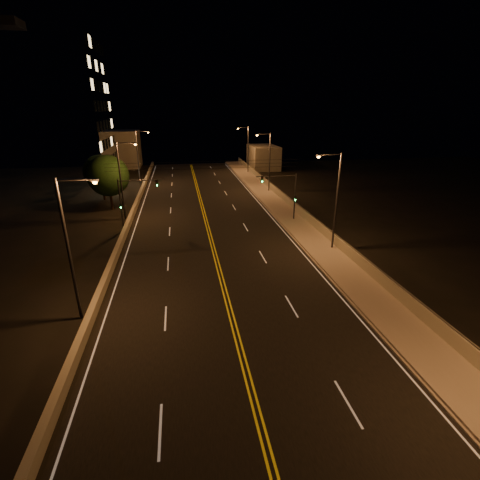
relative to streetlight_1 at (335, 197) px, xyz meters
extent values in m
plane|color=black|center=(-11.53, -20.03, -5.55)|extent=(160.00, 160.00, 0.00)
cube|color=black|center=(-11.53, -0.03, -5.54)|extent=(18.00, 120.00, 0.02)
cube|color=gray|center=(-0.73, -0.03, -5.40)|extent=(3.60, 120.00, 0.30)
cube|color=gray|center=(-2.60, -0.03, -5.48)|extent=(0.14, 120.00, 0.15)
cube|color=gray|center=(0.92, -0.03, -4.75)|extent=(0.30, 120.00, 1.00)
cube|color=gray|center=(-20.97, -0.03, -5.18)|extent=(0.45, 120.00, 0.75)
cube|color=gray|center=(4.97, 49.83, -2.95)|extent=(6.00, 10.00, 5.20)
cube|color=gray|center=(-27.53, 57.50, -1.35)|extent=(8.00, 8.00, 8.41)
cylinder|color=black|center=(0.92, -0.03, -4.22)|extent=(0.06, 120.00, 0.06)
cube|color=silver|center=(-20.13, -0.03, -5.53)|extent=(0.12, 116.00, 0.00)
cube|color=silver|center=(-2.93, -0.03, -5.53)|extent=(0.12, 116.00, 0.00)
cube|color=gold|center=(-11.68, -0.03, -5.53)|extent=(0.12, 116.00, 0.00)
cube|color=gold|center=(-11.38, -0.03, -5.53)|extent=(0.12, 116.00, 0.00)
cube|color=silver|center=(-16.03, -18.53, -5.53)|extent=(0.12, 3.00, 0.00)
cube|color=silver|center=(-16.03, -9.53, -5.53)|extent=(0.12, 3.00, 0.00)
cube|color=silver|center=(-16.03, -0.53, -5.53)|extent=(0.12, 3.00, 0.00)
cube|color=silver|center=(-16.03, 8.47, -5.53)|extent=(0.12, 3.00, 0.00)
cube|color=silver|center=(-16.03, 17.47, -5.53)|extent=(0.12, 3.00, 0.00)
cube|color=silver|center=(-16.03, 26.47, -5.53)|extent=(0.12, 3.00, 0.00)
cube|color=silver|center=(-16.03, 35.47, -5.53)|extent=(0.12, 3.00, 0.00)
cube|color=silver|center=(-16.03, 44.47, -5.53)|extent=(0.12, 3.00, 0.00)
cube|color=silver|center=(-16.03, 53.47, -5.53)|extent=(0.12, 3.00, 0.00)
cube|color=silver|center=(-7.03, -18.53, -5.53)|extent=(0.12, 3.00, 0.00)
cube|color=silver|center=(-7.03, -9.53, -5.53)|extent=(0.12, 3.00, 0.00)
cube|color=silver|center=(-7.03, -0.53, -5.53)|extent=(0.12, 3.00, 0.00)
cube|color=silver|center=(-7.03, 8.47, -5.53)|extent=(0.12, 3.00, 0.00)
cube|color=silver|center=(-7.03, 17.47, -5.53)|extent=(0.12, 3.00, 0.00)
cube|color=silver|center=(-7.03, 26.47, -5.53)|extent=(0.12, 3.00, 0.00)
cube|color=silver|center=(-7.03, 35.47, -5.53)|extent=(0.12, 3.00, 0.00)
cube|color=silver|center=(-7.03, 44.47, -5.53)|extent=(0.12, 3.00, 0.00)
cube|color=silver|center=(-7.03, 53.47, -5.53)|extent=(0.12, 3.00, 0.00)
cylinder|color=#2D2D33|center=(0.27, 0.00, -0.72)|extent=(0.20, 0.20, 9.68)
cylinder|color=#2D2D33|center=(-0.83, 0.00, 3.97)|extent=(2.20, 0.12, 0.12)
cube|color=#2D2D33|center=(-1.93, 0.00, 3.90)|extent=(0.50, 0.25, 0.14)
sphere|color=#FF9E2D|center=(-1.93, 0.00, 3.80)|extent=(0.28, 0.28, 0.28)
cylinder|color=#2D2D33|center=(0.27, 25.87, -0.72)|extent=(0.20, 0.20, 9.68)
cylinder|color=#2D2D33|center=(-0.83, 25.87, 3.97)|extent=(2.20, 0.12, 0.12)
cube|color=#2D2D33|center=(-1.93, 25.87, 3.90)|extent=(0.50, 0.25, 0.14)
sphere|color=#FF9E2D|center=(-1.93, 25.87, 3.80)|extent=(0.28, 0.28, 0.28)
cylinder|color=#2D2D33|center=(0.27, 44.29, -0.72)|extent=(0.20, 0.20, 9.68)
cylinder|color=#2D2D33|center=(-0.83, 44.29, 3.97)|extent=(2.20, 0.12, 0.12)
cube|color=#2D2D33|center=(-1.93, 44.29, 3.90)|extent=(0.50, 0.25, 0.14)
sphere|color=#FF9E2D|center=(-1.93, 44.29, 3.80)|extent=(0.28, 0.28, 0.28)
cylinder|color=#2D2D33|center=(-21.73, -8.49, -0.72)|extent=(0.20, 0.20, 9.68)
cylinder|color=#2D2D33|center=(-20.63, -8.49, 3.97)|extent=(2.20, 0.12, 0.12)
cube|color=#2D2D33|center=(-19.53, -8.49, 3.90)|extent=(0.50, 0.25, 0.14)
sphere|color=#FF9E2D|center=(-19.53, -8.49, 3.80)|extent=(0.28, 0.28, 0.28)
cylinder|color=#2D2D33|center=(-21.73, 14.33, -0.72)|extent=(0.20, 0.20, 9.68)
cylinder|color=#2D2D33|center=(-20.63, 14.33, 3.97)|extent=(2.20, 0.12, 0.12)
cube|color=#2D2D33|center=(-19.53, 14.33, 3.90)|extent=(0.50, 0.25, 0.14)
sphere|color=#FF9E2D|center=(-19.53, 14.33, 3.80)|extent=(0.28, 0.28, 0.28)
cylinder|color=#2D2D33|center=(-21.73, 35.58, -0.72)|extent=(0.20, 0.20, 9.68)
cylinder|color=#2D2D33|center=(-20.63, 35.58, 3.97)|extent=(2.20, 0.12, 0.12)
cube|color=#2D2D33|center=(-19.53, 35.58, 3.90)|extent=(0.50, 0.25, 0.14)
sphere|color=#FF9E2D|center=(-19.53, 35.58, 3.80)|extent=(0.28, 0.28, 0.28)
cylinder|color=#2D2D33|center=(-0.53, 9.92, -2.55)|extent=(0.18, 0.18, 6.01)
cylinder|color=#2D2D33|center=(-3.03, 9.92, 0.25)|extent=(5.00, 0.10, 0.10)
cube|color=black|center=(-4.78, 9.92, -0.10)|extent=(0.28, 0.18, 0.80)
sphere|color=#19FF4C|center=(-4.78, 9.81, -0.35)|extent=(0.14, 0.14, 0.14)
cube|color=black|center=(-0.53, 9.77, -2.55)|extent=(0.22, 0.14, 0.55)
cylinder|color=#2D2D33|center=(-21.33, 9.92, -2.55)|extent=(0.18, 0.18, 6.01)
cylinder|color=#2D2D33|center=(-18.83, 9.92, 0.25)|extent=(5.00, 0.10, 0.10)
cube|color=black|center=(-17.08, 9.92, -0.10)|extent=(0.28, 0.18, 0.80)
sphere|color=#19FF4C|center=(-17.08, 9.81, -0.35)|extent=(0.14, 0.14, 0.14)
cube|color=black|center=(-21.33, 9.77, -2.55)|extent=(0.22, 0.14, 0.55)
cylinder|color=black|center=(-11.53, 9.47, 1.45)|extent=(22.00, 0.03, 0.03)
cylinder|color=black|center=(-11.53, 9.47, 1.85)|extent=(22.00, 0.03, 0.03)
cylinder|color=black|center=(-11.53, 9.47, 2.25)|extent=(22.00, 0.03, 0.03)
cube|color=gray|center=(-38.13, 33.15, 6.65)|extent=(24.00, 15.00, 24.41)
cube|color=#2D2D33|center=(-38.13, 33.15, 19.45)|extent=(4.00, 4.00, 1.20)
cylinder|color=black|center=(-24.11, 19.30, -4.23)|extent=(0.36, 0.36, 2.65)
sphere|color=black|center=(-24.11, 19.30, -0.76)|extent=(5.60, 5.60, 5.60)
cylinder|color=black|center=(-26.29, 25.39, -4.35)|extent=(0.36, 0.36, 2.41)
sphere|color=black|center=(-26.29, 25.39, -1.20)|extent=(5.09, 5.09, 5.09)
camera|label=1|loc=(-14.46, -30.44, 8.03)|focal=26.00mm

